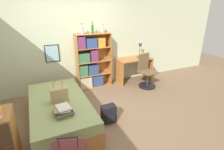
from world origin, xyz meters
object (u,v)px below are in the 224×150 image
at_px(bookcase, 91,63).
at_px(bottle_green, 82,30).
at_px(book_stack_on_bed, 63,110).
at_px(desk, 134,66).
at_px(bottle_clear, 103,29).
at_px(desk_chair, 146,76).
at_px(bed, 60,111).
at_px(bottle_brown, 93,29).
at_px(backpack, 109,114).
at_px(handbag, 59,94).
at_px(desk_lamp, 141,47).

xyz_separation_m(bookcase, bottle_green, (-0.20, -0.03, 0.91)).
relative_size(book_stack_on_bed, desk, 0.37).
xyz_separation_m(book_stack_on_bed, bookcase, (1.10, 1.88, 0.17)).
xyz_separation_m(bottle_clear, desk_chair, (1.07, -0.65, -1.32)).
xyz_separation_m(bed, bottle_clear, (1.50, 1.37, 1.38)).
distance_m(book_stack_on_bed, desk_chair, 2.87).
bearing_deg(book_stack_on_bed, bottle_brown, 57.47).
distance_m(desk, backpack, 2.31).
height_order(bed, book_stack_on_bed, book_stack_on_bed).
distance_m(book_stack_on_bed, bottle_green, 2.33).
height_order(handbag, desk, handbag).
bearing_deg(backpack, desk, 46.18).
relative_size(bed, desk_chair, 2.18).
height_order(bookcase, backpack, bookcase).
xyz_separation_m(handbag, bottle_green, (0.90, 1.41, 0.99)).
height_order(bottle_green, backpack, bottle_green).
relative_size(handbag, bottle_green, 1.63).
relative_size(desk, desk_chair, 1.12).
xyz_separation_m(desk, desk_lamp, (0.23, 0.05, 0.56)).
xyz_separation_m(bottle_brown, backpack, (-0.32, -1.77, -1.47)).
distance_m(book_stack_on_bed, desk, 3.03).
xyz_separation_m(bed, handbag, (0.01, -0.08, 0.40)).
relative_size(bottle_brown, desk, 0.28).
height_order(bottle_brown, backpack, bottle_brown).
bearing_deg(desk_lamp, bookcase, 177.39).
xyz_separation_m(bed, bottle_green, (0.91, 1.33, 1.39)).
height_order(handbag, book_stack_on_bed, handbag).
xyz_separation_m(desk_lamp, backpack, (-1.82, -1.70, -0.89)).
xyz_separation_m(bottle_green, backpack, (-0.03, -1.75, -1.46)).
bearing_deg(handbag, backpack, -21.18).
relative_size(bookcase, bottle_green, 5.66).
bearing_deg(book_stack_on_bed, backpack, 7.16).
bearing_deg(desk, handbag, -151.79).
relative_size(bottle_green, backpack, 0.74).
relative_size(book_stack_on_bed, desk_lamp, 0.81).
relative_size(bottle_brown, desk_lamp, 0.60).
xyz_separation_m(handbag, desk, (2.45, 1.32, -0.15)).
height_order(bottle_brown, desk_lamp, bottle_brown).
bearing_deg(bookcase, bed, -129.25).
distance_m(bookcase, desk_chair, 1.66).
relative_size(bed, book_stack_on_bed, 5.27).
xyz_separation_m(bed, backpack, (0.88, -0.42, -0.07)).
bearing_deg(bottle_brown, desk_lamp, -2.42).
xyz_separation_m(bookcase, desk_lamp, (1.59, -0.07, 0.34)).
xyz_separation_m(bed, bottle_brown, (1.20, 1.35, 1.40)).
bearing_deg(desk_chair, desk_lamp, 77.60).
height_order(bottle_clear, desk_chair, bottle_clear).
bearing_deg(book_stack_on_bed, desk_chair, 25.82).
height_order(desk_lamp, desk_chair, desk_lamp).
bearing_deg(bottle_clear, handbag, -135.70).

